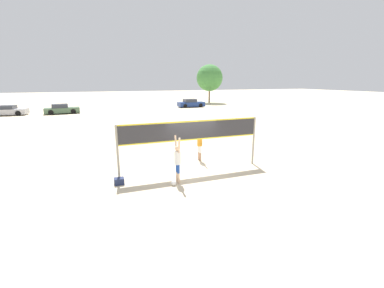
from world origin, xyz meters
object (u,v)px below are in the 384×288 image
player_spiker (178,159)px  parked_car_far (62,109)px  parked_car_near (191,103)px  parked_car_mid (9,111)px  volleyball_net (192,135)px  volleyball (174,183)px  player_blocker (200,142)px  tree_left_cluster (210,78)px  gear_bag (119,181)px

player_spiker → parked_car_far: (-7.60, 28.70, -0.51)m
parked_car_near → player_spiker: bearing=-111.7°
parked_car_mid → parked_car_near: bearing=8.5°
volleyball_net → volleyball: size_ratio=31.46×
player_blocker → tree_left_cluster: (16.20, 34.98, 3.78)m
player_blocker → gear_bag: bearing=-66.7°
parked_car_near → parked_car_far: size_ratio=1.00×
volleyball_net → gear_bag: (-3.56, -0.46, -1.72)m
parked_car_far → tree_left_cluster: 27.75m
parked_car_far → player_spiker: bearing=-80.7°
gear_bag → parked_car_mid: 30.77m
player_spiker → tree_left_cluster: (18.32, 37.66, 3.77)m
volleyball → parked_car_mid: (-13.58, 29.54, 0.47)m
volleyball_net → tree_left_cluster: 40.47m
parked_car_far → player_blocker: bearing=-75.1°
player_spiker → parked_car_mid: 32.39m
gear_bag → parked_car_far: size_ratio=0.09×
parked_car_near → volleyball_net: bearing=-110.6°
player_blocker → parked_car_near: bearing=160.9°
parked_car_mid → tree_left_cluster: 33.51m
gear_bag → parked_car_near: size_ratio=0.09×
player_spiker → tree_left_cluster: size_ratio=0.28×
tree_left_cluster → player_spiker: bearing=-115.9°
parked_car_far → parked_car_near: bearing=0.8°
volleyball → parked_car_near: parked_car_near is taller
volleyball → parked_car_far: size_ratio=0.05×
volleyball → player_spiker: bearing=44.5°
parked_car_near → parked_car_mid: bearing=-177.1°
volleyball → parked_car_near: bearing=68.7°
volleyball_net → player_blocker: (1.02, 1.52, -0.77)m
parked_car_near → tree_left_cluster: 10.25m
gear_bag → parked_car_mid: parked_car_mid is taller
parked_car_far → volleyball: bearing=-81.3°
player_blocker → gear_bag: size_ratio=4.99×
parked_car_mid → parked_car_far: bearing=-0.3°
parked_car_far → tree_left_cluster: (25.92, 8.95, 4.28)m
gear_bag → tree_left_cluster: 42.66m
volleyball → parked_car_mid: parked_car_mid is taller
volleyball_net → player_spiker: size_ratio=3.40×
player_blocker → tree_left_cluster: bearing=155.1°
parked_car_far → parked_car_mid: bearing=169.2°
parked_car_far → gear_bag: bearing=-85.2°
player_spiker → parked_car_far: size_ratio=0.47×
volleyball_net → parked_car_far: size_ratio=1.59×
volleyball_net → volleyball: 2.63m
player_blocker → volleyball: size_ratio=9.21×
player_spiker → player_blocker: size_ratio=1.01×
gear_bag → parked_car_mid: bearing=111.7°
gear_bag → parked_car_far: parked_car_far is taller
player_spiker → gear_bag: player_spiker is taller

